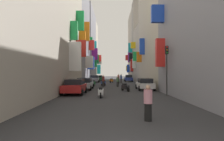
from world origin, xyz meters
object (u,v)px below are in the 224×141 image
Objects in this scene: parked_car_green at (99,78)px; pedestrian_crossing at (121,79)px; parked_car_blue at (128,78)px; parked_car_red at (75,86)px; scooter_blue at (103,83)px; traffic_light_near_corner at (167,62)px; pedestrian_far_away at (118,81)px; scooter_white at (101,92)px; pedestrian_near_right at (148,103)px; scooter_black at (125,87)px; scooter_orange at (111,80)px; parked_car_white at (145,84)px; scooter_green at (94,83)px; pedestrian_near_left at (118,79)px; pedestrian_mid_street at (103,81)px; parked_car_grey at (94,79)px; parked_car_silver at (85,83)px.

parked_car_green is 11.40m from pedestrian_crossing.
parked_car_red is at bearing -105.86° from parked_car_blue.
traffic_light_near_corner reaches higher than scooter_blue.
parked_car_red is at bearing -100.62° from scooter_blue.
parked_car_blue is at bearing 79.75° from pedestrian_far_away.
pedestrian_near_right is (2.54, -8.05, 0.32)m from scooter_white.
scooter_white is 0.99× the size of scooter_black.
scooter_blue is at bearing -84.34° from parked_car_green.
pedestrian_far_away reaches higher than scooter_orange.
parked_car_white is 15.15m from pedestrian_near_right.
scooter_green is 1.51m from scooter_blue.
parked_car_white reaches higher than scooter_blue.
pedestrian_near_left is at bearing 83.93° from scooter_white.
pedestrian_far_away is (-3.14, 5.16, 0.03)m from parked_car_white.
traffic_light_near_corner is (6.19, -11.50, 2.21)m from pedestrian_mid_street.
pedestrian_crossing is (5.52, -2.18, 0.09)m from parked_car_grey.
pedestrian_crossing is (-2.01, -6.39, 0.08)m from parked_car_blue.
parked_car_red is 2.23× the size of scooter_white.
parked_car_silver is at bearing -113.72° from pedestrian_mid_street.
scooter_white is at bearing -88.45° from pedestrian_mid_street.
parked_car_white is 2.37× the size of scooter_white.
pedestrian_near_left is 28.77m from pedestrian_near_right.
parked_car_red is at bearing 169.45° from traffic_light_near_corner.
parked_car_red is 2.22× the size of scooter_green.
pedestrian_far_away is (2.12, -0.21, -0.07)m from pedestrian_mid_street.
pedestrian_far_away is (2.23, -2.26, 0.31)m from scooter_blue.
parked_car_white is at bearing -45.73° from scooter_green.
pedestrian_near_right is (-2.39, -14.96, 0.04)m from parked_car_white.
traffic_light_near_corner reaches higher than pedestrian_far_away.
scooter_blue is (2.00, 6.84, -0.29)m from parked_car_silver.
parked_car_green is 20.82m from pedestrian_far_away.
pedestrian_near_right is at bearing -83.28° from parked_car_green.
scooter_orange is at bearing 73.36° from scooter_green.
scooter_white is at bearing -92.11° from scooter_orange.
scooter_green is 1.05× the size of scooter_blue.
scooter_black is at bearing -23.17° from parked_car_silver.
pedestrian_far_away is at bearing -92.72° from pedestrian_near_left.
traffic_light_near_corner is (5.86, 0.78, 2.59)m from scooter_white.
pedestrian_near_right is 0.94× the size of pedestrian_mid_street.
parked_car_grey is 5.94m from pedestrian_crossing.
parked_car_red is 0.89× the size of traffic_light_near_corner.
pedestrian_far_away is (4.47, 9.70, 0.00)m from parked_car_red.
parked_car_blue reaches higher than scooter_orange.
scooter_blue and scooter_black have the same top height.
parked_car_silver is 2.29× the size of scooter_green.
scooter_white is (2.68, -2.37, -0.31)m from parked_car_red.
parked_car_white is 0.95× the size of traffic_light_near_corner.
scooter_green is 15.46m from traffic_light_near_corner.
parked_car_green is at bearing 95.66° from scooter_blue.
scooter_green is at bearing -85.36° from parked_car_grey.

